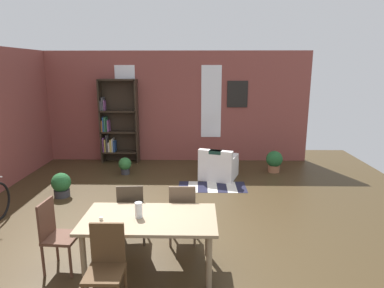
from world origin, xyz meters
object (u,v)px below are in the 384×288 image
dining_table (150,224)px  vase_on_table (139,210)px  dining_chair_far_left (131,211)px  potted_plant_window (61,184)px  potted_plant_by_shelf (125,165)px  bookshelf_tall (116,123)px  dining_chair_far_right (183,212)px  potted_plant_corner (274,161)px  dining_chair_near_left (106,265)px  dining_chair_head_left (56,233)px  armchair_white (218,167)px

dining_table → vase_on_table: (-0.14, -0.00, 0.19)m
dining_chair_far_left → potted_plant_window: 2.59m
dining_chair_far_left → potted_plant_by_shelf: (-0.83, 3.32, -0.28)m
dining_table → bookshelf_tall: bookshelf_tall is taller
dining_chair_far_right → potted_plant_corner: size_ratio=1.74×
dining_table → dining_chair_near_left: size_ratio=1.79×
dining_table → dining_chair_head_left: bearing=179.7°
armchair_white → dining_chair_near_left: bearing=-108.4°
dining_chair_far_right → bookshelf_tall: bearing=114.6°
dining_chair_head_left → dining_chair_far_left: same height
dining_table → dining_chair_near_left: 0.80m
dining_chair_head_left → potted_plant_by_shelf: size_ratio=2.23×
dining_chair_head_left → armchair_white: 4.42m
vase_on_table → potted_plant_corner: size_ratio=0.37×
potted_plant_by_shelf → potted_plant_corner: potted_plant_corner is taller
dining_chair_far_right → dining_chair_far_left: bearing=180.0°
vase_on_table → bookshelf_tall: size_ratio=0.09×
armchair_white → potted_plant_window: size_ratio=2.02×
dining_chair_near_left → dining_table: bearing=60.8°
dining_chair_head_left → bookshelf_tall: 5.18m
dining_table → potted_plant_window: dining_table is taller
vase_on_table → dining_chair_far_right: 0.92m
vase_on_table → potted_plant_window: (-2.06, 2.52, -0.59)m
dining_chair_head_left → armchair_white: (2.32, 3.75, -0.23)m
dining_chair_head_left → potted_plant_corner: 5.69m
armchair_white → bookshelf_tall: bearing=153.5°
potted_plant_corner → potted_plant_by_shelf: bearing=-176.2°
bookshelf_tall → potted_plant_window: bearing=-101.8°
dining_chair_head_left → potted_plant_window: dining_chair_head_left is taller
dining_chair_near_left → potted_plant_corner: dining_chair_near_left is taller
vase_on_table → dining_chair_head_left: dining_chair_head_left is taller
potted_plant_corner → potted_plant_window: (-4.74, -1.75, -0.04)m
dining_chair_far_right → dining_chair_near_left: (-0.77, -1.37, 0.00)m
dining_chair_far_right → armchair_white: dining_chair_far_right is taller
vase_on_table → potted_plant_window: vase_on_table is taller
vase_on_table → potted_plant_window: 3.30m
dining_table → vase_on_table: vase_on_table is taller
dining_table → dining_chair_far_left: dining_chair_far_left is taller
dining_chair_far_left → potted_plant_by_shelf: 3.44m
dining_chair_far_left → potted_plant_by_shelf: size_ratio=2.23×
armchair_white → potted_plant_window: bearing=-159.3°
dining_chair_near_left → potted_plant_corner: (2.93, 4.95, -0.22)m
dining_chair_far_left → vase_on_table: bearing=-70.7°
dining_chair_far_left → potted_plant_corner: (2.92, 3.58, -0.22)m
potted_plant_corner → armchair_white: bearing=-160.8°
dining_chair_far_right → dining_chair_near_left: bearing=-119.3°
dining_chair_far_right → potted_plant_by_shelf: dining_chair_far_right is taller
dining_chair_far_left → potted_plant_corner: dining_chair_far_left is taller
dining_chair_far_right → bookshelf_tall: 4.92m
dining_chair_near_left → armchair_white: bearing=71.6°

